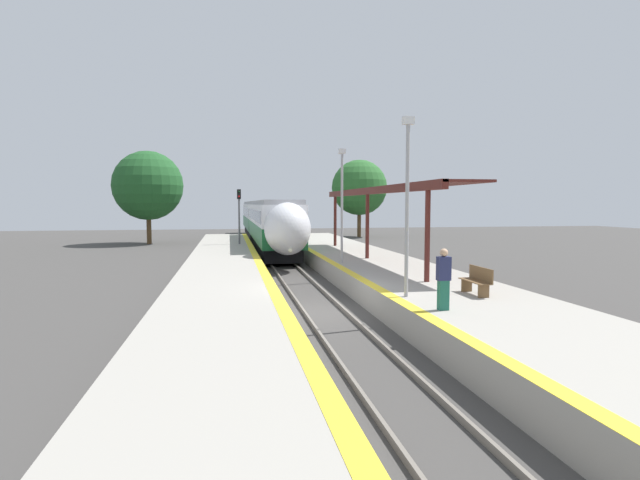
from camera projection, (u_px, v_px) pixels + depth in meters
name	position (u px, v px, depth m)	size (l,w,h in m)	color
ground_plane	(324.00, 313.00, 17.55)	(120.00, 120.00, 0.00)	#423F3D
rail_left	(303.00, 311.00, 17.42)	(0.08, 90.00, 0.15)	slate
rail_right	(344.00, 310.00, 17.68)	(0.08, 90.00, 0.15)	slate
train	(264.00, 220.00, 46.53)	(2.75, 40.98, 4.07)	black
platform_right	(433.00, 296.00, 18.26)	(5.02, 64.00, 0.92)	#9E998E
platform_left	(222.00, 303.00, 16.89)	(3.86, 64.00, 0.92)	#9E998E
platform_bench	(477.00, 280.00, 16.00)	(0.44, 1.49, 0.89)	brown
person_waiting	(444.00, 278.00, 13.62)	(0.36, 0.22, 1.70)	#1E604C
railway_signal	(239.00, 216.00, 36.08)	(0.28, 0.28, 4.87)	#59595E
lamppost_near	(407.00, 195.00, 15.44)	(0.36, 0.20, 5.58)	#9E9EA3
lamppost_mid	(342.00, 198.00, 24.35)	(0.36, 0.20, 5.58)	#9E9EA3
station_canopy	(378.00, 192.00, 26.58)	(2.02, 19.39, 3.77)	#511E19
background_tree_left	(148.00, 186.00, 47.29)	(6.56, 6.56, 8.84)	brown
background_tree_right	(359.00, 188.00, 57.44)	(6.38, 6.38, 8.89)	brown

